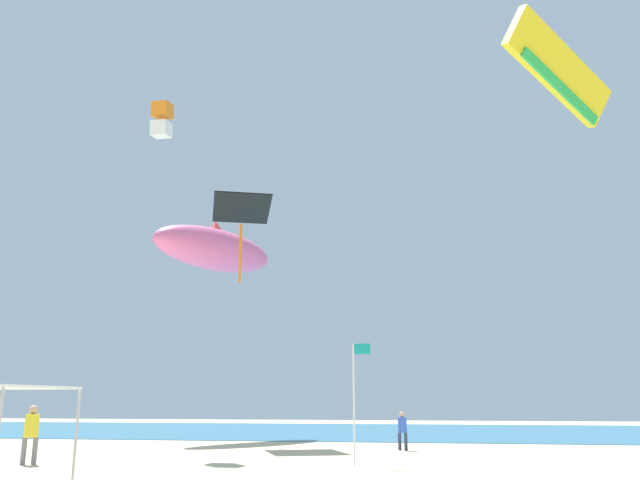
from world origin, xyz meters
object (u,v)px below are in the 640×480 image
object	(u,v)px
kite_box_orange	(162,120)
kite_inflatable_pink	(214,249)
banner_flag	(356,392)
kite_diamond_black	(242,212)
person_central	(31,430)
person_leftmost	(402,428)
kite_parafoil_yellow	(559,70)

from	to	relation	value
kite_box_orange	kite_inflatable_pink	bearing A→B (deg)	90.93
banner_flag	kite_diamond_black	size ratio (longest dim) A/B	0.88
kite_diamond_black	kite_box_orange	bearing A→B (deg)	35.77
person_central	kite_box_orange	xyz separation A→B (m)	(0.73, 7.06, 14.27)
person_leftmost	kite_parafoil_yellow	world-z (taller)	kite_parafoil_yellow
kite_diamond_black	kite_inflatable_pink	xyz separation A→B (m)	(-2.75, 3.80, -1.04)
person_leftmost	banner_flag	world-z (taller)	banner_flag
person_central	banner_flag	bearing A→B (deg)	-23.50
person_central	kite_inflatable_pink	xyz separation A→B (m)	(0.89, 15.12, 9.62)
kite_parafoil_yellow	kite_diamond_black	bearing A→B (deg)	116.16
banner_flag	kite_box_orange	world-z (taller)	kite_box_orange
kite_box_orange	kite_inflatable_pink	xyz separation A→B (m)	(0.16, 8.07, -4.65)
person_central	kite_parafoil_yellow	size ratio (longest dim) A/B	0.36
person_leftmost	banner_flag	xyz separation A→B (m)	(-1.20, -6.91, 1.41)
kite_box_orange	kite_diamond_black	distance (m)	6.30
person_central	person_leftmost	bearing A→B (deg)	3.94
banner_flag	person_leftmost	bearing A→B (deg)	80.15
kite_diamond_black	kite_parafoil_yellow	bearing A→B (deg)	141.81
banner_flag	kite_box_orange	bearing A→B (deg)	150.44
kite_diamond_black	kite_inflatable_pink	size ratio (longest dim) A/B	0.53
kite_box_orange	banner_flag	bearing A→B (deg)	-27.50
kite_parafoil_yellow	kite_diamond_black	xyz separation A→B (m)	(-15.59, 5.13, -4.15)
kite_box_orange	kite_diamond_black	world-z (taller)	kite_box_orange
kite_box_orange	kite_diamond_black	xyz separation A→B (m)	(2.91, 4.27, -3.61)
person_leftmost	kite_diamond_black	world-z (taller)	kite_diamond_black
kite_parafoil_yellow	kite_inflatable_pink	bearing A→B (deg)	108.41
person_central	kite_diamond_black	distance (m)	15.97
person_central	kite_inflatable_pink	distance (m)	17.95
kite_diamond_black	kite_inflatable_pink	world-z (taller)	kite_inflatable_pink
person_central	banner_flag	world-z (taller)	banner_flag
kite_box_orange	kite_parafoil_yellow	distance (m)	18.52
person_central	kite_diamond_black	bearing A→B (deg)	41.35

